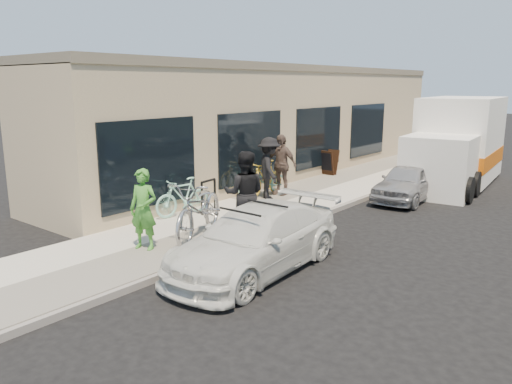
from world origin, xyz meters
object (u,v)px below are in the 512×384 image
Objects in this scene: man_standing at (245,194)px; bystander_b at (281,165)px; moving_truck at (457,146)px; cruiser_bike_a at (183,197)px; bike_rack at (208,193)px; bystander_a at (269,168)px; woman_rider at (143,209)px; sedan_silver at (408,182)px; cruiser_bike_c at (265,178)px; cruiser_bike_b at (263,181)px; sedan_white at (256,240)px; tandem_bike at (200,209)px; sandwich_board at (329,162)px.

bystander_b is at bearing -100.32° from man_standing.
man_standing is at bearing -104.31° from moving_truck.
bike_rack is at bearing 70.90° from cruiser_bike_a.
man_standing is 1.04× the size of bystander_a.
bystander_a is at bearing 80.26° from woman_rider.
bystander_b is (0.15, 3.08, 0.40)m from bike_rack.
cruiser_bike_c reaches higher than sedan_silver.
moving_truck is at bearing -134.59° from man_standing.
bystander_a is at bearing 88.48° from cruiser_bike_a.
bystander_b is (0.49, 3.69, 0.45)m from cruiser_bike_a.
man_standing is at bearing 1.75° from cruiser_bike_a.
bystander_b is (-0.11, 0.74, 0.01)m from bystander_a.
woman_rider is 5.79m from cruiser_bike_b.
cruiser_bike_a is at bearing -124.77° from sedan_silver.
woman_rider reaches higher than cruiser_bike_a.
cruiser_bike_a is at bearing -66.99° from cruiser_bike_b.
tandem_bike is (-2.01, 0.50, 0.20)m from sedan_white.
tandem_bike is at bearing 163.45° from sedan_white.
woman_rider is 2.80m from cruiser_bike_a.
man_standing is at bearing -66.13° from bystander_b.
woman_rider reaches higher than cruiser_bike_c.
bystander_a is (-3.07, -3.05, 0.50)m from sedan_silver.
sedan_silver is 8.70m from woman_rider.
bike_rack is 2.65m from cruiser_bike_c.
cruiser_bike_b is (-1.62, 4.35, -0.21)m from tandem_bike.
bystander_a reaches higher than sandwich_board.
woman_rider is at bearing 27.69° from man_standing.
cruiser_bike_c is at bearing 1.15° from bystander_a.
bystander_b is at bearing 119.15° from sedan_white.
sedan_silver is at bearing 63.14° from cruiser_bike_b.
sedan_silver is 7.03m from cruiser_bike_a.
moving_truck is (4.08, 1.98, 0.74)m from sandwich_board.
woman_rider is 1.03× the size of cruiser_bike_a.
tandem_bike is at bearing -44.27° from cruiser_bike_b.
sedan_white is 2.63× the size of cruiser_bike_a.
sandwich_board is 0.54× the size of cruiser_bike_b.
sedan_white is at bearing -64.90° from sandwich_board.
cruiser_bike_c is at bearing 123.59° from sedan_white.
moving_truck is at bearing 28.21° from sandwich_board.
bystander_b reaches higher than cruiser_bike_c.
tandem_bike is 1.42× the size of cruiser_bike_c.
cruiser_bike_b is at bearing -93.34° from man_standing.
cruiser_bike_a reaches higher than bike_rack.
bystander_b is at bearing 92.42° from cruiser_bike_a.
sedan_white is 2.30× the size of bystander_b.
bike_rack is at bearing -117.40° from moving_truck.
sedan_silver is (3.80, -1.65, -0.05)m from sandwich_board.
sandwich_board is 8.96m from tandem_bike.
tandem_bike is 4.97m from bystander_b.
man_standing is (-1.54, -9.98, -0.24)m from moving_truck.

